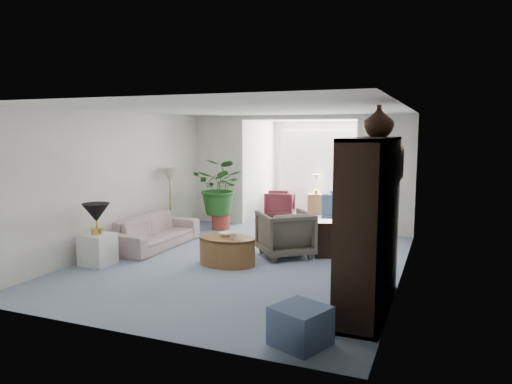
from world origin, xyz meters
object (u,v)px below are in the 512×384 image
at_px(framed_picture, 401,164).
at_px(side_table_dark, 329,238).
at_px(wingback_chair, 285,234).
at_px(floor_lamp, 169,175).
at_px(coffee_cup, 233,236).
at_px(ottoman, 300,326).
at_px(coffee_bowl, 227,234).
at_px(table_lamp, 96,213).
at_px(cabinet_urn, 379,121).
at_px(end_table, 98,249).
at_px(entertainment_cabinet, 370,225).
at_px(sunroom_chair_maroon, 280,204).
at_px(sofa, 156,232).
at_px(sunroom_table, 316,204).
at_px(coffee_table, 227,251).
at_px(sunroom_chair_blue, 339,206).
at_px(plant_pot, 221,222).

xyz_separation_m(framed_picture, side_table_dark, (-1.24, 1.04, -1.39)).
bearing_deg(wingback_chair, floor_lamp, -54.81).
height_order(coffee_cup, side_table_dark, side_table_dark).
bearing_deg(ottoman, coffee_bowl, 129.03).
distance_m(table_lamp, cabinet_urn, 4.59).
relative_size(table_lamp, cabinet_urn, 1.10).
distance_m(end_table, entertainment_cabinet, 4.43).
height_order(coffee_bowl, cabinet_urn, cabinet_urn).
relative_size(table_lamp, sunroom_chair_maroon, 0.62).
bearing_deg(floor_lamp, coffee_cup, -37.88).
xyz_separation_m(side_table_dark, entertainment_cabinet, (1.01, -2.23, 0.73)).
bearing_deg(sofa, side_table_dark, -78.70).
distance_m(cabinet_urn, sunroom_table, 6.46).
relative_size(cabinet_urn, ottoman, 0.81).
distance_m(entertainment_cabinet, ottoman, 1.60).
height_order(sofa, wingback_chair, wingback_chair).
relative_size(table_lamp, wingback_chair, 0.51).
height_order(coffee_table, ottoman, coffee_table).
relative_size(end_table, table_lamp, 1.15).
relative_size(coffee_bowl, sunroom_chair_maroon, 0.33).
relative_size(wingback_chair, sunroom_chair_blue, 1.11).
distance_m(cabinet_urn, sunroom_chair_maroon, 6.13).
relative_size(coffee_bowl, sunroom_chair_blue, 0.30).
bearing_deg(sunroom_chair_blue, plant_pot, 119.46).
height_order(wingback_chair, sunroom_chair_blue, wingback_chair).
distance_m(floor_lamp, coffee_table, 2.86).
relative_size(sofa, coffee_bowl, 8.36).
bearing_deg(sofa, floor_lamp, 18.89).
xyz_separation_m(side_table_dark, plant_pot, (-2.73, 1.33, -0.15)).
distance_m(end_table, side_table_dark, 3.87).
distance_m(coffee_cup, sunroom_chair_blue, 4.54).
height_order(end_table, coffee_table, end_table).
relative_size(sofa, side_table_dark, 3.21).
xyz_separation_m(wingback_chair, cabinet_urn, (1.71, -1.43, 1.89)).
height_order(coffee_table, sunroom_table, sunroom_table).
relative_size(coffee_table, side_table_dark, 1.55).
bearing_deg(plant_pot, sunroom_table, 61.14).
height_order(side_table_dark, sunroom_chair_blue, sunroom_chair_blue).
relative_size(end_table, ottoman, 1.02).
height_order(wingback_chair, sunroom_chair_maroon, wingback_chair).
bearing_deg(sunroom_chair_maroon, floor_lamp, -39.77).
distance_m(coffee_table, sunroom_chair_maroon, 4.42).
distance_m(sofa, side_table_dark, 3.20).
relative_size(end_table, entertainment_cabinet, 0.24).
height_order(sofa, plant_pot, sofa).
relative_size(sofa, wingback_chair, 2.27).
bearing_deg(sunroom_chair_blue, wingback_chair, 165.89).
xyz_separation_m(coffee_cup, sunroom_table, (-0.02, 5.22, -0.24)).
xyz_separation_m(floor_lamp, side_table_dark, (3.50, -0.50, -0.94)).
bearing_deg(wingback_chair, end_table, -7.12).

